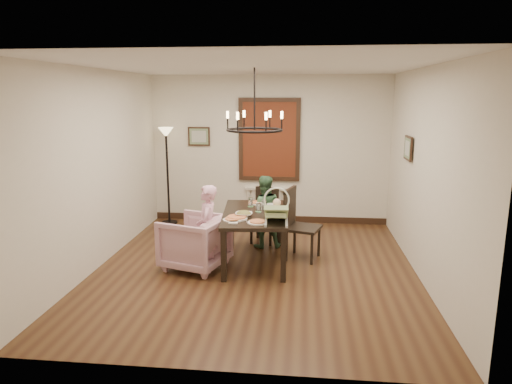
% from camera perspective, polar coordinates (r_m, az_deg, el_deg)
% --- Properties ---
extents(room_shell, '(4.51, 5.00, 2.81)m').
position_cam_1_polar(room_shell, '(6.60, 0.25, 3.05)').
color(room_shell, '#51341B').
rests_on(room_shell, ground).
extents(dining_table, '(1.05, 1.69, 0.75)m').
position_cam_1_polar(dining_table, '(6.67, -0.18, -3.29)').
color(dining_table, black).
rests_on(dining_table, room_shell).
extents(chair_far, '(0.48, 0.48, 0.92)m').
position_cam_1_polar(chair_far, '(7.62, 1.00, -2.95)').
color(chair_far, black).
rests_on(chair_far, room_shell).
extents(chair_right, '(0.60, 0.60, 1.09)m').
position_cam_1_polar(chair_right, '(6.86, 5.93, -3.99)').
color(chair_right, black).
rests_on(chair_right, room_shell).
extents(armchair, '(1.04, 1.02, 0.76)m').
position_cam_1_polar(armchair, '(6.59, -7.66, -6.22)').
color(armchair, '#C697AD').
rests_on(armchair, room_shell).
extents(elderly_woman, '(0.27, 0.39, 1.02)m').
position_cam_1_polar(elderly_woman, '(6.41, -6.11, -5.48)').
color(elderly_woman, '#EAA5C3').
rests_on(elderly_woman, room_shell).
extents(seated_man, '(0.54, 0.46, 0.98)m').
position_cam_1_polar(seated_man, '(7.37, 0.98, -3.23)').
color(seated_man, '#3D6743').
rests_on(seated_man, room_shell).
extents(baby_bouncer, '(0.40, 0.52, 0.33)m').
position_cam_1_polar(baby_bouncer, '(6.08, 2.55, -2.37)').
color(baby_bouncer, '#B8D895').
rests_on(baby_bouncer, dining_table).
extents(salad_bowl, '(0.29, 0.29, 0.07)m').
position_cam_1_polar(salad_bowl, '(6.41, -1.54, -2.80)').
color(salad_bowl, white).
rests_on(salad_bowl, dining_table).
extents(pizza_platter, '(0.29, 0.29, 0.04)m').
position_cam_1_polar(pizza_platter, '(6.31, -2.40, -3.21)').
color(pizza_platter, tan).
rests_on(pizza_platter, dining_table).
extents(drinking_glass, '(0.07, 0.07, 0.14)m').
position_cam_1_polar(drinking_glass, '(6.60, 0.33, -2.04)').
color(drinking_glass, silver).
rests_on(drinking_glass, dining_table).
extents(window_blinds, '(1.00, 0.03, 1.40)m').
position_cam_1_polar(window_blinds, '(8.64, 1.67, 6.54)').
color(window_blinds, '#5D2C12').
rests_on(window_blinds, room_shell).
extents(radiator, '(0.92, 0.12, 0.62)m').
position_cam_1_polar(radiator, '(8.87, 1.63, -1.51)').
color(radiator, silver).
rests_on(radiator, room_shell).
extents(picture_back, '(0.42, 0.03, 0.36)m').
position_cam_1_polar(picture_back, '(8.85, -7.14, 6.91)').
color(picture_back, black).
rests_on(picture_back, room_shell).
extents(picture_right, '(0.03, 0.42, 0.36)m').
position_cam_1_polar(picture_right, '(7.23, 18.49, 5.22)').
color(picture_right, black).
rests_on(picture_right, room_shell).
extents(floor_lamp, '(0.30, 0.30, 1.80)m').
position_cam_1_polar(floor_lamp, '(8.79, -10.98, 1.81)').
color(floor_lamp, black).
rests_on(floor_lamp, room_shell).
extents(chandelier, '(0.80, 0.80, 0.04)m').
position_cam_1_polar(chandelier, '(6.44, -0.19, 7.76)').
color(chandelier, black).
rests_on(chandelier, room_shell).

